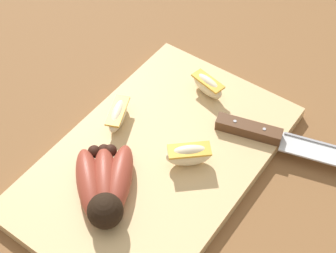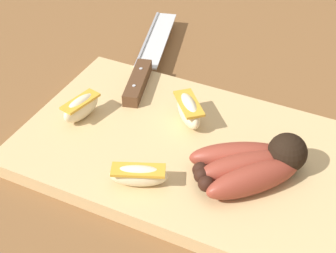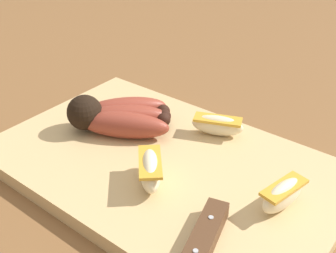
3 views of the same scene
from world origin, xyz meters
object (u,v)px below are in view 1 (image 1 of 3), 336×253
object	(u,v)px
chefs_knife	(280,139)
apple_wedge_middle	(206,85)
apple_wedge_near	(189,155)
banana_bunch	(105,187)
apple_wedge_far	(118,114)

from	to	relation	value
chefs_knife	apple_wedge_middle	xyz separation A→B (m)	(-0.02, -0.15, 0.01)
apple_wedge_middle	chefs_knife	bearing A→B (deg)	81.86
chefs_knife	apple_wedge_middle	size ratio (longest dim) A/B	4.36
apple_wedge_near	apple_wedge_middle	bearing A→B (deg)	-156.40
banana_bunch	apple_wedge_near	distance (m)	0.13
banana_bunch	chefs_knife	distance (m)	0.27
apple_wedge_near	apple_wedge_far	world-z (taller)	apple_wedge_near
banana_bunch	apple_wedge_near	world-z (taller)	banana_bunch
banana_bunch	apple_wedge_middle	world-z (taller)	banana_bunch
apple_wedge_near	banana_bunch	bearing A→B (deg)	-29.52
chefs_knife	apple_wedge_near	world-z (taller)	apple_wedge_near
banana_bunch	apple_wedge_far	bearing A→B (deg)	-148.22
apple_wedge_middle	apple_wedge_far	xyz separation A→B (m)	(0.13, -0.08, -0.00)
chefs_knife	banana_bunch	bearing A→B (deg)	-34.04
banana_bunch	apple_wedge_far	xyz separation A→B (m)	(-0.11, -0.07, -0.00)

